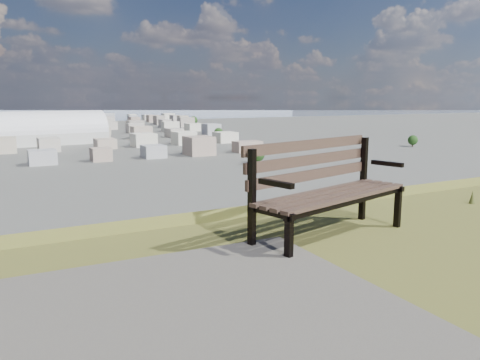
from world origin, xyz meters
TOP-DOWN VIEW (x-y plane):
  - park_bench at (-0.35, 2.92)m, footprint 1.98×1.06m
  - arena at (27.57, 288.94)m, footprint 61.80×32.30m

SIDE VIEW (x-z plane):
  - arena at x=27.57m, z-range -6.59..18.36m
  - park_bench at x=-0.35m, z-range 25.06..26.06m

